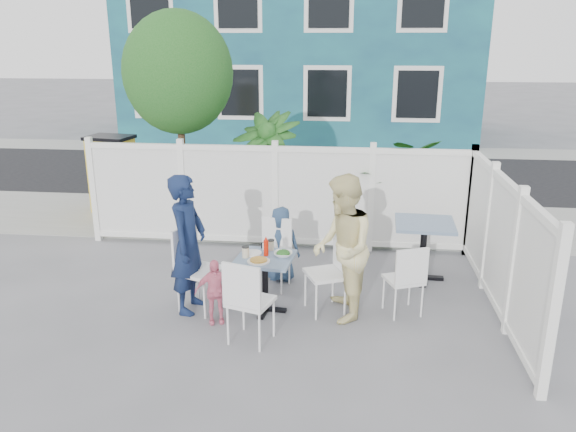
# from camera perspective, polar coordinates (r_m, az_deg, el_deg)

# --- Properties ---
(ground) EXTENTS (80.00, 80.00, 0.00)m
(ground) POSITION_cam_1_polar(r_m,az_deg,el_deg) (6.69, -4.85, -10.32)
(ground) COLOR slate
(near_sidewalk) EXTENTS (24.00, 2.60, 0.01)m
(near_sidewalk) POSITION_cam_1_polar(r_m,az_deg,el_deg) (10.16, -0.79, -0.33)
(near_sidewalk) COLOR gray
(near_sidewalk) RESTS_ON ground
(street) EXTENTS (24.00, 5.00, 0.01)m
(street) POSITION_cam_1_polar(r_m,az_deg,el_deg) (13.71, 1.12, 4.37)
(street) COLOR black
(street) RESTS_ON ground
(far_sidewalk) EXTENTS (24.00, 1.60, 0.01)m
(far_sidewalk) POSITION_cam_1_polar(r_m,az_deg,el_deg) (16.73, 2.09, 6.77)
(far_sidewalk) COLOR gray
(far_sidewalk) RESTS_ON ground
(building) EXTENTS (11.00, 6.00, 6.00)m
(building) POSITION_cam_1_polar(r_m,az_deg,el_deg) (19.86, 1.46, 17.16)
(building) COLOR navy
(building) RESTS_ON ground
(fence_back) EXTENTS (5.86, 0.08, 1.60)m
(fence_back) POSITION_cam_1_polar(r_m,az_deg,el_deg) (8.59, -1.29, 1.76)
(fence_back) COLOR white
(fence_back) RESTS_ON ground
(fence_right) EXTENTS (0.08, 3.66, 1.60)m
(fence_right) POSITION_cam_1_polar(r_m,az_deg,el_deg) (7.04, 20.75, -3.01)
(fence_right) COLOR white
(fence_right) RESTS_ON ground
(tree) EXTENTS (1.80, 1.62, 3.59)m
(tree) POSITION_cam_1_polar(r_m,az_deg,el_deg) (9.53, -11.13, 14.04)
(tree) COLOR #382316
(tree) RESTS_ON ground
(utility_cabinet) EXTENTS (0.82, 0.64, 1.37)m
(utility_cabinet) POSITION_cam_1_polar(r_m,az_deg,el_deg) (11.00, -17.36, 3.94)
(utility_cabinet) COLOR gold
(utility_cabinet) RESTS_ON ground
(potted_shrub_a) EXTENTS (1.49, 1.49, 2.01)m
(potted_shrub_a) POSITION_cam_1_polar(r_m,az_deg,el_deg) (9.24, -2.27, 4.28)
(potted_shrub_a) COLOR #174D17
(potted_shrub_a) RESTS_ON ground
(potted_shrub_b) EXTENTS (1.86, 1.73, 1.70)m
(potted_shrub_b) POSITION_cam_1_polar(r_m,az_deg,el_deg) (9.10, 10.00, 2.83)
(potted_shrub_b) COLOR #174D17
(potted_shrub_b) RESTS_ON ground
(main_table) EXTENTS (0.72, 0.72, 0.69)m
(main_table) POSITION_cam_1_polar(r_m,az_deg,el_deg) (6.63, -2.35, -5.42)
(main_table) COLOR slate
(main_table) RESTS_ON ground
(spare_table) EXTENTS (0.80, 0.80, 0.81)m
(spare_table) POSITION_cam_1_polar(r_m,az_deg,el_deg) (7.68, 13.65, -1.91)
(spare_table) COLOR slate
(spare_table) RESTS_ON ground
(chair_left) EXTENTS (0.58, 0.59, 1.01)m
(chair_left) POSITION_cam_1_polar(r_m,az_deg,el_deg) (6.78, -9.53, -4.62)
(chair_left) COLOR white
(chair_left) RESTS_ON ground
(chair_right) EXTENTS (0.57, 0.58, 0.97)m
(chair_right) POSITION_cam_1_polar(r_m,az_deg,el_deg) (6.65, 4.49, -5.09)
(chair_right) COLOR white
(chair_right) RESTS_ON ground
(chair_back) EXTENTS (0.48, 0.47, 0.90)m
(chair_back) POSITION_cam_1_polar(r_m,az_deg,el_deg) (7.31, -1.39, -3.25)
(chair_back) COLOR white
(chair_back) RESTS_ON ground
(chair_near) EXTENTS (0.54, 0.53, 0.95)m
(chair_near) POSITION_cam_1_polar(r_m,az_deg,el_deg) (5.92, -4.20, -8.17)
(chair_near) COLOR white
(chair_near) RESTS_ON ground
(chair_spare) EXTENTS (0.51, 0.50, 0.88)m
(chair_spare) POSITION_cam_1_polar(r_m,az_deg,el_deg) (6.66, 11.98, -5.94)
(chair_spare) COLOR white
(chair_spare) RESTS_ON ground
(man) EXTENTS (0.46, 0.65, 1.66)m
(man) POSITION_cam_1_polar(r_m,az_deg,el_deg) (6.66, -10.11, -2.83)
(man) COLOR #111D3F
(man) RESTS_ON ground
(woman) EXTENTS (0.73, 0.89, 1.70)m
(woman) POSITION_cam_1_polar(r_m,az_deg,el_deg) (6.40, 5.54, -3.31)
(woman) COLOR #DFC64E
(woman) RESTS_ON ground
(boy) EXTENTS (0.54, 0.39, 1.02)m
(boy) POSITION_cam_1_polar(r_m,az_deg,el_deg) (7.48, -0.73, -2.87)
(boy) COLOR navy
(boy) RESTS_ON ground
(toddler) EXTENTS (0.48, 0.31, 0.77)m
(toddler) POSITION_cam_1_polar(r_m,az_deg,el_deg) (6.47, -7.46, -7.61)
(toddler) COLOR pink
(toddler) RESTS_ON ground
(plate_main) EXTENTS (0.26, 0.26, 0.02)m
(plate_main) POSITION_cam_1_polar(r_m,az_deg,el_deg) (6.44, -3.01, -4.61)
(plate_main) COLOR white
(plate_main) RESTS_ON main_table
(plate_side) EXTENTS (0.23, 0.23, 0.02)m
(plate_side) POSITION_cam_1_polar(r_m,az_deg,el_deg) (6.68, -3.66, -3.78)
(plate_side) COLOR white
(plate_side) RESTS_ON main_table
(salad_bowl) EXTENTS (0.21, 0.21, 0.05)m
(salad_bowl) POSITION_cam_1_polar(r_m,az_deg,el_deg) (6.58, -0.49, -3.90)
(salad_bowl) COLOR white
(salad_bowl) RESTS_ON main_table
(coffee_cup_a) EXTENTS (0.08, 0.08, 0.12)m
(coffee_cup_a) POSITION_cam_1_polar(r_m,az_deg,el_deg) (6.56, -4.33, -3.71)
(coffee_cup_a) COLOR beige
(coffee_cup_a) RESTS_ON main_table
(coffee_cup_b) EXTENTS (0.08, 0.08, 0.12)m
(coffee_cup_b) POSITION_cam_1_polar(r_m,az_deg,el_deg) (6.77, -1.74, -2.99)
(coffee_cup_b) COLOR beige
(coffee_cup_b) RESTS_ON main_table
(ketchup_bottle) EXTENTS (0.06, 0.06, 0.19)m
(ketchup_bottle) POSITION_cam_1_polar(r_m,az_deg,el_deg) (6.59, -2.25, -3.26)
(ketchup_bottle) COLOR red
(ketchup_bottle) RESTS_ON main_table
(salt_shaker) EXTENTS (0.03, 0.03, 0.08)m
(salt_shaker) POSITION_cam_1_polar(r_m,az_deg,el_deg) (6.80, -2.48, -3.09)
(salt_shaker) COLOR white
(salt_shaker) RESTS_ON main_table
(pepper_shaker) EXTENTS (0.03, 0.03, 0.07)m
(pepper_shaker) POSITION_cam_1_polar(r_m,az_deg,el_deg) (6.84, -2.65, -2.99)
(pepper_shaker) COLOR black
(pepper_shaker) RESTS_ON main_table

